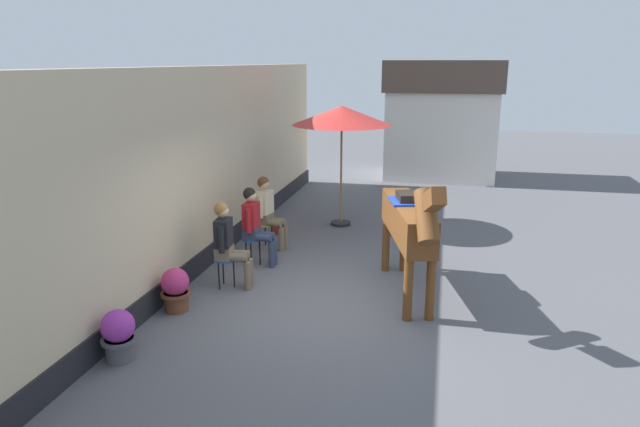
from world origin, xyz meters
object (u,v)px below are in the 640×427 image
(flower_planter_inner_near, at_px, (175,289))
(cafe_parasol, at_px, (342,116))
(seated_visitor_middle, at_px, (255,222))
(flower_planter_nearest, at_px, (119,334))
(satchel_bag, at_px, (277,228))
(saddled_horse_center, at_px, (409,223))
(seated_visitor_near, at_px, (228,240))
(seated_visitor_far, at_px, (268,209))

(flower_planter_inner_near, distance_m, cafe_parasol, 5.50)
(seated_visitor_middle, xyz_separation_m, cafe_parasol, (1.00, 2.82, 1.59))
(flower_planter_nearest, height_order, satchel_bag, flower_planter_nearest)
(flower_planter_nearest, height_order, cafe_parasol, cafe_parasol)
(saddled_horse_center, bearing_deg, flower_planter_nearest, -140.16)
(seated_visitor_near, height_order, satchel_bag, seated_visitor_near)
(seated_visitor_far, height_order, saddled_horse_center, saddled_horse_center)
(saddled_horse_center, relative_size, satchel_bag, 10.46)
(seated_visitor_near, distance_m, satchel_bag, 3.06)
(seated_visitor_far, xyz_separation_m, cafe_parasol, (1.07, 1.87, 1.59))
(seated_visitor_near, height_order, cafe_parasol, cafe_parasol)
(seated_visitor_near, relative_size, seated_visitor_middle, 1.00)
(flower_planter_inner_near, distance_m, satchel_bag, 4.00)
(saddled_horse_center, height_order, satchel_bag, saddled_horse_center)
(seated_visitor_middle, relative_size, flower_planter_inner_near, 2.17)
(seated_visitor_far, bearing_deg, seated_visitor_near, -90.39)
(flower_planter_inner_near, bearing_deg, flower_planter_nearest, -91.13)
(saddled_horse_center, relative_size, flower_planter_nearest, 4.58)
(seated_visitor_near, distance_m, cafe_parasol, 4.34)
(saddled_horse_center, height_order, cafe_parasol, cafe_parasol)
(saddled_horse_center, distance_m, flower_planter_nearest, 4.28)
(seated_visitor_far, distance_m, saddled_horse_center, 3.29)
(seated_visitor_near, distance_m, seated_visitor_far, 2.02)
(saddled_horse_center, bearing_deg, cafe_parasol, 115.01)
(seated_visitor_near, height_order, saddled_horse_center, saddled_horse_center)
(seated_visitor_near, relative_size, saddled_horse_center, 0.47)
(seated_visitor_middle, distance_m, flower_planter_nearest, 3.57)
(seated_visitor_middle, relative_size, satchel_bag, 4.96)
(flower_planter_inner_near, bearing_deg, seated_visitor_middle, 76.30)
(seated_visitor_middle, distance_m, seated_visitor_far, 0.95)
(seated_visitor_middle, height_order, saddled_horse_center, saddled_horse_center)
(seated_visitor_near, relative_size, satchel_bag, 4.96)
(seated_visitor_near, height_order, seated_visitor_middle, same)
(seated_visitor_near, relative_size, cafe_parasol, 0.54)
(seated_visitor_near, height_order, flower_planter_nearest, seated_visitor_near)
(saddled_horse_center, height_order, flower_planter_nearest, saddled_horse_center)
(seated_visitor_near, height_order, seated_visitor_far, same)
(flower_planter_inner_near, bearing_deg, seated_visitor_near, 66.84)
(seated_visitor_middle, xyz_separation_m, flower_planter_inner_near, (-0.50, -2.07, -0.44))
(saddled_horse_center, distance_m, satchel_bag, 4.10)
(seated_visitor_near, bearing_deg, satchel_bag, 91.93)
(flower_planter_nearest, bearing_deg, flower_planter_inner_near, 88.87)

